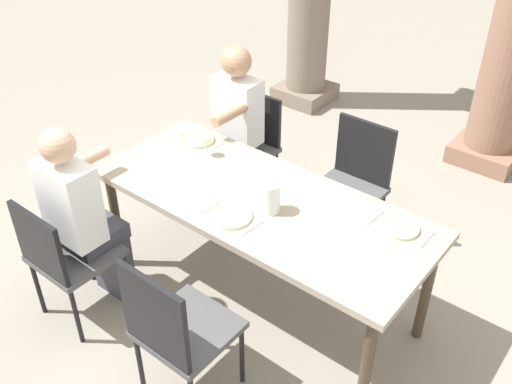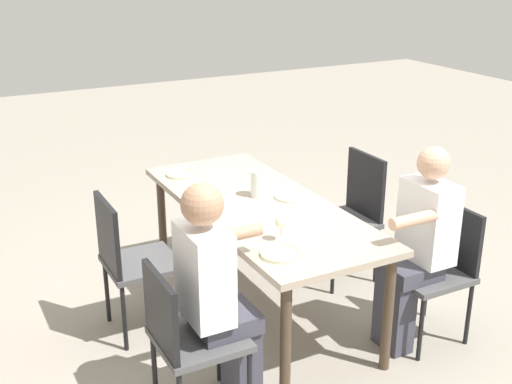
{
  "view_description": "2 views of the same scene",
  "coord_description": "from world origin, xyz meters",
  "px_view_note": "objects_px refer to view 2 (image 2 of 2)",
  "views": [
    {
      "loc": [
        1.65,
        -2.1,
        2.67
      ],
      "look_at": [
        -0.02,
        -0.01,
        0.81
      ],
      "focal_mm": 40.33,
      "sensor_mm": 36.0,
      "label": 1
    },
    {
      "loc": [
        -3.46,
        1.84,
        2.32
      ],
      "look_at": [
        -0.01,
        0.03,
        0.86
      ],
      "focal_mm": 45.96,
      "sensor_mm": 36.0,
      "label": 2
    }
  ],
  "objects_px": {
    "plate_0": "(280,254)",
    "dining_table": "(259,214)",
    "water_pitcher": "(258,185)",
    "diner_man_white": "(418,244)",
    "plate_2": "(181,174)",
    "diner_woman_green": "(216,291)",
    "plate_1": "(292,196)",
    "chair_west_north": "(185,333)",
    "chair_mid_south": "(351,209)",
    "wine_glass_0": "(281,222)",
    "chair_mid_north": "(129,256)",
    "chair_west_south": "(438,263)"
  },
  "relations": [
    {
      "from": "plate_0",
      "to": "wine_glass_0",
      "type": "xyz_separation_m",
      "value": [
        0.17,
        -0.1,
        0.1
      ]
    },
    {
      "from": "dining_table",
      "to": "chair_west_south",
      "type": "bearing_deg",
      "value": -133.01
    },
    {
      "from": "plate_0",
      "to": "plate_1",
      "type": "height_order",
      "value": "same"
    },
    {
      "from": "chair_west_north",
      "to": "wine_glass_0",
      "type": "height_order",
      "value": "wine_glass_0"
    },
    {
      "from": "diner_man_white",
      "to": "wine_glass_0",
      "type": "height_order",
      "value": "diner_man_white"
    },
    {
      "from": "chair_west_south",
      "to": "chair_mid_south",
      "type": "bearing_deg",
      "value": -0.48
    },
    {
      "from": "dining_table",
      "to": "water_pitcher",
      "type": "xyz_separation_m",
      "value": [
        0.12,
        -0.06,
        0.15
      ]
    },
    {
      "from": "dining_table",
      "to": "wine_glass_0",
      "type": "height_order",
      "value": "wine_glass_0"
    },
    {
      "from": "plate_2",
      "to": "plate_0",
      "type": "bearing_deg",
      "value": 179.37
    },
    {
      "from": "chair_mid_south",
      "to": "chair_mid_north",
      "type": "bearing_deg",
      "value": 90.0
    },
    {
      "from": "plate_0",
      "to": "dining_table",
      "type": "bearing_deg",
      "value": -19.47
    },
    {
      "from": "plate_0",
      "to": "water_pitcher",
      "type": "xyz_separation_m",
      "value": [
        0.85,
        -0.32,
        0.07
      ]
    },
    {
      "from": "dining_table",
      "to": "wine_glass_0",
      "type": "bearing_deg",
      "value": 164.3
    },
    {
      "from": "water_pitcher",
      "to": "chair_mid_south",
      "type": "bearing_deg",
      "value": -88.41
    },
    {
      "from": "dining_table",
      "to": "chair_west_north",
      "type": "bearing_deg",
      "value": 133.01
    },
    {
      "from": "chair_mid_north",
      "to": "plate_2",
      "type": "distance_m",
      "value": 0.89
    },
    {
      "from": "diner_woman_green",
      "to": "water_pitcher",
      "type": "relative_size",
      "value": 7.26
    },
    {
      "from": "plate_1",
      "to": "plate_2",
      "type": "relative_size",
      "value": 1.12
    },
    {
      "from": "chair_mid_south",
      "to": "wine_glass_0",
      "type": "bearing_deg",
      "value": 125.02
    },
    {
      "from": "chair_mid_north",
      "to": "chair_mid_south",
      "type": "relative_size",
      "value": 0.98
    },
    {
      "from": "diner_woman_green",
      "to": "plate_2",
      "type": "xyz_separation_m",
      "value": [
        1.53,
        -0.41,
        0.1
      ]
    },
    {
      "from": "chair_mid_south",
      "to": "plate_1",
      "type": "height_order",
      "value": "chair_mid_south"
    },
    {
      "from": "chair_west_north",
      "to": "plate_0",
      "type": "xyz_separation_m",
      "value": [
        0.05,
        -0.58,
        0.29
      ]
    },
    {
      "from": "diner_woman_green",
      "to": "plate_1",
      "type": "xyz_separation_m",
      "value": [
        0.77,
        -0.9,
        0.1
      ]
    },
    {
      "from": "dining_table",
      "to": "chair_mid_north",
      "type": "relative_size",
      "value": 2.21
    },
    {
      "from": "chair_west_north",
      "to": "diner_man_white",
      "type": "relative_size",
      "value": 0.68
    },
    {
      "from": "diner_woman_green",
      "to": "plate_0",
      "type": "xyz_separation_m",
      "value": [
        0.05,
        -0.4,
        0.1
      ]
    },
    {
      "from": "chair_mid_north",
      "to": "diner_man_white",
      "type": "height_order",
      "value": "diner_man_white"
    },
    {
      "from": "water_pitcher",
      "to": "dining_table",
      "type": "bearing_deg",
      "value": 153.21
    },
    {
      "from": "chair_west_north",
      "to": "diner_woman_green",
      "type": "xyz_separation_m",
      "value": [
        0.0,
        -0.18,
        0.19
      ]
    },
    {
      "from": "plate_1",
      "to": "water_pitcher",
      "type": "xyz_separation_m",
      "value": [
        0.13,
        0.18,
        0.07
      ]
    },
    {
      "from": "chair_west_north",
      "to": "diner_man_white",
      "type": "xyz_separation_m",
      "value": [
        -0.0,
        -1.49,
        0.17
      ]
    },
    {
      "from": "chair_mid_south",
      "to": "diner_man_white",
      "type": "xyz_separation_m",
      "value": [
        -0.92,
        0.19,
        0.14
      ]
    },
    {
      "from": "diner_man_white",
      "to": "chair_mid_south",
      "type": "bearing_deg",
      "value": -11.58
    },
    {
      "from": "dining_table",
      "to": "chair_west_south",
      "type": "xyz_separation_m",
      "value": [
        -0.78,
        -0.83,
        -0.21
      ]
    },
    {
      "from": "chair_west_north",
      "to": "diner_woman_green",
      "type": "distance_m",
      "value": 0.26
    },
    {
      "from": "chair_west_north",
      "to": "plate_1",
      "type": "distance_m",
      "value": 1.35
    },
    {
      "from": "chair_west_south",
      "to": "diner_woman_green",
      "type": "relative_size",
      "value": 0.67
    },
    {
      "from": "chair_west_south",
      "to": "diner_man_white",
      "type": "relative_size",
      "value": 0.68
    },
    {
      "from": "plate_1",
      "to": "diner_man_white",
      "type": "bearing_deg",
      "value": -151.87
    },
    {
      "from": "diner_woman_green",
      "to": "diner_man_white",
      "type": "relative_size",
      "value": 1.02
    },
    {
      "from": "chair_mid_north",
      "to": "plate_0",
      "type": "xyz_separation_m",
      "value": [
        -0.87,
        -0.58,
        0.26
      ]
    },
    {
      "from": "chair_mid_north",
      "to": "wine_glass_0",
      "type": "bearing_deg",
      "value": -135.81
    },
    {
      "from": "chair_west_south",
      "to": "wine_glass_0",
      "type": "relative_size",
      "value": 5.59
    },
    {
      "from": "diner_woman_green",
      "to": "plate_1",
      "type": "bearing_deg",
      "value": -49.53
    },
    {
      "from": "chair_mid_south",
      "to": "plate_2",
      "type": "bearing_deg",
      "value": 60.54
    },
    {
      "from": "diner_man_white",
      "to": "plate_2",
      "type": "relative_size",
      "value": 6.04
    },
    {
      "from": "chair_mid_north",
      "to": "diner_woman_green",
      "type": "xyz_separation_m",
      "value": [
        -0.92,
        -0.18,
        0.16
      ]
    },
    {
      "from": "plate_1",
      "to": "chair_west_north",
      "type": "bearing_deg",
      "value": 125.54
    },
    {
      "from": "chair_west_north",
      "to": "chair_mid_south",
      "type": "distance_m",
      "value": 1.91
    }
  ]
}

